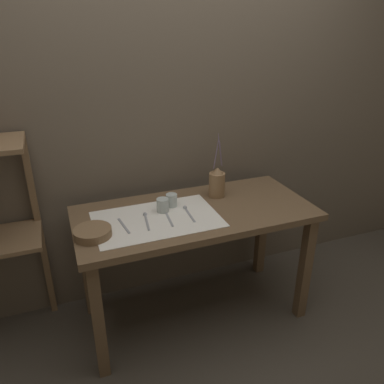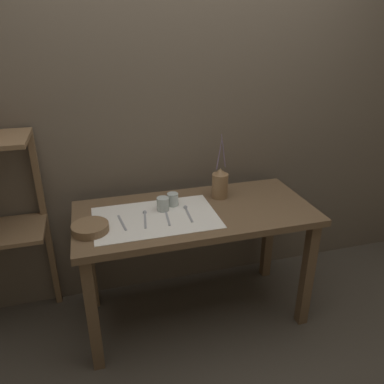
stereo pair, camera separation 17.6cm
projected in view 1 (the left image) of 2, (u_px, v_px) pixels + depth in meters
ground_plane at (195, 312)px, 2.49m from camera, size 12.00×12.00×0.00m
stone_wall_back at (170, 119)px, 2.37m from camera, size 7.00×0.06×2.40m
wooden_table at (195, 226)px, 2.22m from camera, size 1.39×0.64×0.76m
linen_cloth at (157, 219)px, 2.08m from camera, size 0.69×0.44×0.00m
pitcher_with_flowers at (217, 183)px, 2.33m from camera, size 0.10×0.10×0.41m
wooden_bowl at (93, 233)px, 1.90m from camera, size 0.19×0.19×0.04m
glass_tumbler_near at (163, 205)px, 2.15m from camera, size 0.07×0.07×0.08m
glass_tumbler_far at (172, 200)px, 2.21m from camera, size 0.07×0.07×0.08m
knife_center at (124, 226)px, 2.00m from camera, size 0.03×0.18×0.00m
spoon_outer at (146, 217)px, 2.09m from camera, size 0.04×0.19×0.02m
fork_outer at (169, 219)px, 2.07m from camera, size 0.03×0.18×0.00m
spoon_inner at (187, 210)px, 2.16m from camera, size 0.03×0.19×0.02m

